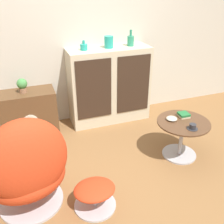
% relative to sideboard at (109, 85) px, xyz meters
% --- Properties ---
extents(ground_plane, '(12.00, 12.00, 0.00)m').
position_rel_sideboard_xyz_m(ground_plane, '(-0.31, -1.33, -0.53)').
color(ground_plane, olive).
extents(wall_back, '(6.40, 0.06, 2.60)m').
position_rel_sideboard_xyz_m(wall_back, '(-0.31, 0.24, 0.77)').
color(wall_back, beige).
rests_on(wall_back, ground_plane).
extents(sideboard, '(1.13, 0.42, 1.07)m').
position_rel_sideboard_xyz_m(sideboard, '(0.00, 0.00, 0.00)').
color(sideboard, beige).
rests_on(sideboard, ground_plane).
extents(tv_console, '(0.72, 0.38, 0.59)m').
position_rel_sideboard_xyz_m(tv_console, '(-1.13, 0.02, -0.24)').
color(tv_console, brown).
rests_on(tv_console, ground_plane).
extents(egg_chair, '(0.81, 0.76, 0.96)m').
position_rel_sideboard_xyz_m(egg_chair, '(-1.23, -1.36, -0.09)').
color(egg_chair, '#B7B7BC').
rests_on(egg_chair, ground_plane).
extents(ottoman, '(0.39, 0.39, 0.25)m').
position_rel_sideboard_xyz_m(ottoman, '(-0.70, -1.55, -0.37)').
color(ottoman, '#B7B7BC').
rests_on(ottoman, ground_plane).
extents(coffee_table, '(0.60, 0.60, 0.46)m').
position_rel_sideboard_xyz_m(coffee_table, '(0.48, -1.14, -0.24)').
color(coffee_table, '#B7B7BC').
rests_on(coffee_table, ground_plane).
extents(vase_leftmost, '(0.10, 0.10, 0.12)m').
position_rel_sideboard_xyz_m(vase_leftmost, '(-0.34, 0.00, 0.57)').
color(vase_leftmost, teal).
rests_on(vase_leftmost, sideboard).
extents(vase_inner_left, '(0.12, 0.12, 0.15)m').
position_rel_sideboard_xyz_m(vase_inner_left, '(-0.00, 0.00, 0.61)').
color(vase_inner_left, teal).
rests_on(vase_inner_left, sideboard).
extents(vase_inner_right, '(0.09, 0.09, 0.21)m').
position_rel_sideboard_xyz_m(vase_inner_right, '(0.31, 0.00, 0.61)').
color(vase_inner_right, '#2D8E6B').
rests_on(vase_inner_right, sideboard).
extents(potted_plant, '(0.13, 0.13, 0.18)m').
position_rel_sideboard_xyz_m(potted_plant, '(-1.16, 0.02, 0.16)').
color(potted_plant, '#996B4C').
rests_on(potted_plant, tv_console).
extents(teacup, '(0.12, 0.12, 0.06)m').
position_rel_sideboard_xyz_m(teacup, '(0.48, -1.31, -0.05)').
color(teacup, '#2D2D33').
rests_on(teacup, coffee_table).
extents(book_stack, '(0.13, 0.13, 0.05)m').
position_rel_sideboard_xyz_m(book_stack, '(0.55, -1.04, -0.05)').
color(book_stack, beige).
rests_on(book_stack, coffee_table).
extents(bowl, '(0.12, 0.12, 0.04)m').
position_rel_sideboard_xyz_m(bowl, '(0.38, -1.06, -0.06)').
color(bowl, beige).
rests_on(bowl, coffee_table).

